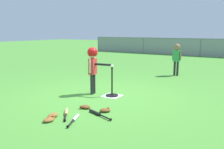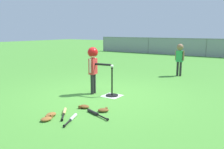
# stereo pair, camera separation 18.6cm
# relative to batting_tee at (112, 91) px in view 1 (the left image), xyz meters

# --- Properties ---
(ground_plane) EXTENTS (60.00, 60.00, 0.00)m
(ground_plane) POSITION_rel_batting_tee_xyz_m (-0.21, -0.09, -0.12)
(ground_plane) COLOR #478C33
(home_plate) EXTENTS (0.44, 0.44, 0.01)m
(home_plate) POSITION_rel_batting_tee_xyz_m (0.00, -0.00, -0.11)
(home_plate) COLOR white
(home_plate) RESTS_ON ground_plane
(batting_tee) EXTENTS (0.32, 0.32, 0.72)m
(batting_tee) POSITION_rel_batting_tee_xyz_m (0.00, 0.00, 0.00)
(batting_tee) COLOR black
(batting_tee) RESTS_ON ground_plane
(baseball_on_tee) EXTENTS (0.07, 0.07, 0.07)m
(baseball_on_tee) POSITION_rel_batting_tee_xyz_m (0.00, 0.00, 0.64)
(baseball_on_tee) COLOR white
(baseball_on_tee) RESTS_ON batting_tee
(batter_child) EXTENTS (0.64, 0.34, 1.21)m
(batter_child) POSITION_rel_batting_tee_xyz_m (-0.52, -0.08, 0.75)
(batter_child) COLOR #262626
(batter_child) RESTS_ON ground_plane
(fielder_deep_left) EXTENTS (0.34, 0.23, 1.16)m
(fielder_deep_left) POSITION_rel_batting_tee_xyz_m (0.51, 3.62, 0.63)
(fielder_deep_left) COLOR #262626
(fielder_deep_left) RESTS_ON ground_plane
(spare_bat_silver) EXTENTS (0.27, 0.55, 0.06)m
(spare_bat_silver) POSITION_rel_batting_tee_xyz_m (0.30, -1.79, -0.09)
(spare_bat_silver) COLOR silver
(spare_bat_silver) RESTS_ON ground_plane
(spare_bat_wood) EXTENTS (0.44, 0.52, 0.06)m
(spare_bat_wood) POSITION_rel_batting_tee_xyz_m (-0.05, -1.63, -0.09)
(spare_bat_wood) COLOR #DBB266
(spare_bat_wood) RESTS_ON ground_plane
(spare_bat_black) EXTENTS (0.65, 0.27, 0.06)m
(spare_bat_black) POSITION_rel_batting_tee_xyz_m (0.48, -1.33, -0.09)
(spare_bat_black) COLOR black
(spare_bat_black) RESTS_ON ground_plane
(glove_by_plate) EXTENTS (0.24, 0.20, 0.07)m
(glove_by_plate) POSITION_rel_batting_tee_xyz_m (0.05, -1.14, -0.08)
(glove_by_plate) COLOR brown
(glove_by_plate) RESTS_ON ground_plane
(glove_near_bats) EXTENTS (0.27, 0.26, 0.07)m
(glove_near_bats) POSITION_rel_batting_tee_xyz_m (0.52, -1.10, -0.08)
(glove_near_bats) COLOR brown
(glove_near_bats) RESTS_ON ground_plane
(glove_tossed_aside) EXTENTS (0.18, 0.23, 0.07)m
(glove_tossed_aside) POSITION_rel_batting_tee_xyz_m (-0.06, -2.08, -0.08)
(glove_tossed_aside) COLOR brown
(glove_tossed_aside) RESTS_ON ground_plane
(glove_outfield_drop) EXTENTS (0.19, 0.23, 0.07)m
(glove_outfield_drop) POSITION_rel_batting_tee_xyz_m (-0.16, -1.87, -0.08)
(glove_outfield_drop) COLOR brown
(glove_outfield_drop) RESTS_ON ground_plane
(outfield_fence) EXTENTS (16.06, 0.06, 1.15)m
(outfield_fence) POSITION_rel_batting_tee_xyz_m (-0.21, 11.07, 0.50)
(outfield_fence) COLOR slate
(outfield_fence) RESTS_ON ground_plane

